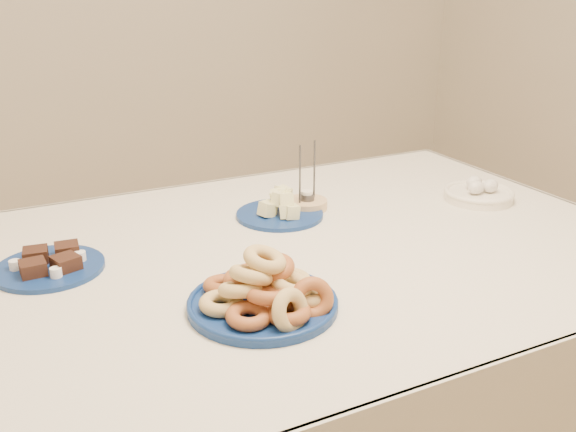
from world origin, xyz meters
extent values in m
cylinder|color=brown|center=(0.70, 0.40, 0.36)|extent=(0.06, 0.06, 0.72)
cube|color=beige|center=(0.00, 0.00, 0.74)|extent=(1.70, 1.10, 0.02)
cube|color=beige|center=(0.00, 0.55, 0.61)|extent=(1.70, 0.01, 0.28)
cube|color=beige|center=(0.85, 0.00, 0.61)|extent=(0.01, 1.10, 0.28)
cylinder|color=navy|center=(-0.14, -0.22, 0.76)|extent=(0.34, 0.34, 0.01)
torus|color=navy|center=(-0.14, -0.22, 0.76)|extent=(0.34, 0.34, 0.01)
torus|color=tan|center=(-0.06, -0.19, 0.78)|extent=(0.12, 0.12, 0.04)
torus|color=brown|center=(-0.12, -0.15, 0.78)|extent=(0.09, 0.09, 0.03)
torus|color=brown|center=(-0.19, -0.15, 0.78)|extent=(0.11, 0.11, 0.03)
torus|color=tan|center=(-0.22, -0.22, 0.78)|extent=(0.11, 0.11, 0.03)
torus|color=brown|center=(-0.19, -0.28, 0.78)|extent=(0.09, 0.09, 0.03)
torus|color=brown|center=(-0.13, -0.30, 0.78)|extent=(0.09, 0.09, 0.03)
torus|color=tan|center=(-0.07, -0.26, 0.78)|extent=(0.09, 0.09, 0.03)
torus|color=tan|center=(-0.10, -0.19, 0.80)|extent=(0.08, 0.08, 0.03)
torus|color=brown|center=(-0.16, -0.18, 0.80)|extent=(0.11, 0.11, 0.04)
torus|color=tan|center=(-0.18, -0.23, 0.80)|extent=(0.11, 0.11, 0.05)
torus|color=brown|center=(-0.15, -0.27, 0.80)|extent=(0.12, 0.12, 0.05)
torus|color=tan|center=(-0.09, -0.25, 0.80)|extent=(0.11, 0.11, 0.05)
torus|color=brown|center=(-0.12, -0.22, 0.83)|extent=(0.11, 0.11, 0.04)
torus|color=tan|center=(-0.16, -0.23, 0.83)|extent=(0.11, 0.11, 0.05)
torus|color=tan|center=(-0.13, -0.22, 0.85)|extent=(0.12, 0.12, 0.05)
torus|color=tan|center=(-0.13, -0.32, 0.79)|extent=(0.09, 0.08, 0.08)
torus|color=brown|center=(-0.08, -0.30, 0.79)|extent=(0.09, 0.07, 0.08)
cylinder|color=navy|center=(0.10, 0.19, 0.76)|extent=(0.26, 0.26, 0.01)
cube|color=#E4E290|center=(0.07, 0.19, 0.78)|extent=(0.05, 0.05, 0.04)
cube|color=#E4E290|center=(0.11, 0.21, 0.80)|extent=(0.05, 0.05, 0.05)
cube|color=#E4E290|center=(0.09, 0.18, 0.80)|extent=(0.05, 0.05, 0.04)
cube|color=#E4E290|center=(0.11, 0.19, 0.80)|extent=(0.05, 0.05, 0.04)
cube|color=#E4E290|center=(0.11, 0.20, 0.80)|extent=(0.05, 0.05, 0.04)
cube|color=#E4E290|center=(0.12, 0.21, 0.80)|extent=(0.05, 0.05, 0.04)
cube|color=#E4E290|center=(0.10, 0.15, 0.78)|extent=(0.05, 0.05, 0.04)
cube|color=#E4E290|center=(0.10, 0.16, 0.80)|extent=(0.05, 0.05, 0.04)
cube|color=#E4E290|center=(0.10, 0.19, 0.80)|extent=(0.05, 0.05, 0.04)
cube|color=#E4E290|center=(0.09, 0.19, 0.80)|extent=(0.05, 0.05, 0.04)
cube|color=#E4E290|center=(0.11, 0.14, 0.78)|extent=(0.04, 0.04, 0.04)
cube|color=#E4E290|center=(0.06, 0.18, 0.78)|extent=(0.05, 0.04, 0.04)
cylinder|color=navy|center=(-0.47, 0.12, 0.76)|extent=(0.24, 0.24, 0.01)
cube|color=black|center=(-0.50, 0.09, 0.78)|extent=(0.05, 0.05, 0.03)
cube|color=black|center=(-0.44, 0.09, 0.78)|extent=(0.06, 0.06, 0.03)
cube|color=black|center=(-0.49, 0.16, 0.78)|extent=(0.06, 0.06, 0.03)
cube|color=black|center=(-0.43, 0.16, 0.78)|extent=(0.05, 0.05, 0.03)
cylinder|color=white|center=(-0.53, 0.14, 0.77)|extent=(0.03, 0.03, 0.02)
cylinder|color=white|center=(-0.46, 0.06, 0.77)|extent=(0.03, 0.03, 0.02)
cylinder|color=white|center=(-0.41, 0.12, 0.77)|extent=(0.03, 0.03, 0.02)
cylinder|color=tan|center=(0.19, 0.21, 0.76)|extent=(0.14, 0.14, 0.02)
cylinder|color=#434348|center=(0.19, 0.21, 0.78)|extent=(0.05, 0.05, 0.02)
cylinder|color=white|center=(0.19, 0.21, 0.80)|extent=(0.04, 0.04, 0.01)
cylinder|color=#434348|center=(0.16, 0.20, 0.85)|extent=(0.01, 0.01, 0.15)
cylinder|color=#434348|center=(0.22, 0.22, 0.85)|extent=(0.01, 0.01, 0.15)
cylinder|color=white|center=(0.64, 0.06, 0.76)|extent=(0.19, 0.19, 0.02)
torus|color=white|center=(0.64, 0.06, 0.77)|extent=(0.20, 0.20, 0.01)
ellipsoid|color=silver|center=(0.61, 0.05, 0.79)|extent=(0.05, 0.04, 0.04)
ellipsoid|color=silver|center=(0.66, 0.04, 0.79)|extent=(0.05, 0.04, 0.04)
ellipsoid|color=silver|center=(0.64, 0.09, 0.79)|extent=(0.05, 0.04, 0.04)
camera|label=1|loc=(-0.57, -1.18, 1.33)|focal=40.00mm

